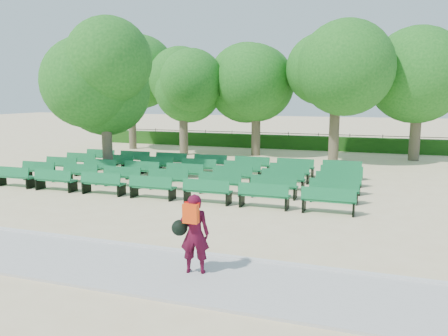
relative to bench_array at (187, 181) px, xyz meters
name	(u,v)px	position (x,y,z in m)	size (l,w,h in m)	color
ground	(192,190)	(0.76, -1.27, -0.08)	(120.00, 120.00, 0.00)	beige
paving	(60,258)	(0.76, -8.67, -0.05)	(30.00, 2.20, 0.06)	#B6B5B1
curb	(91,241)	(0.76, -7.52, -0.03)	(30.00, 0.12, 0.10)	silver
hedge	(272,142)	(0.76, 12.73, 0.37)	(26.00, 0.70, 0.90)	#1B4B13
fence	(274,148)	(0.76, 13.13, -0.08)	(26.00, 0.10, 1.02)	black
tree_line	(258,156)	(0.76, 8.73, -0.08)	(21.80, 6.80, 7.04)	#236E1E
bench_array	(187,181)	(0.00, 0.00, 0.00)	(1.64, 0.59, 1.02)	#136C38
tree_among	(104,81)	(-3.93, 0.33, 4.05)	(4.43, 4.43, 6.15)	brown
person	(193,232)	(3.87, -8.52, 0.80)	(0.78, 0.51, 1.59)	#460A1E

